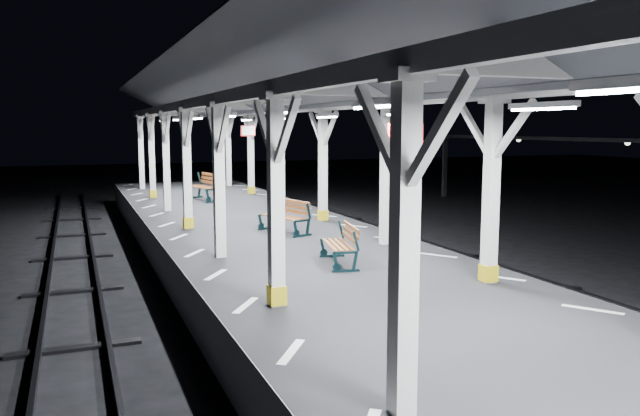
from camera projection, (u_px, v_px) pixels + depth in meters
ground at (455, 397)px, 8.81m from camera, size 120.00×120.00×0.00m
platform at (456, 363)px, 8.75m from camera, size 6.00×50.00×1.00m
hazard_stripes_left at (291, 352)px, 7.79m from camera, size 1.00×48.00×0.01m
hazard_stripes_right at (592, 310)px, 9.58m from camera, size 1.00×48.00×0.01m
canopy at (466, 68)px, 8.21m from camera, size 5.40×49.00×4.65m
bench_mid at (343, 243)px, 12.72m from camera, size 0.85×1.57×0.81m
bench_far at (287, 215)px, 16.54m from camera, size 1.07×1.70×0.87m
bench_extra at (206, 186)px, 23.85m from camera, size 1.11×2.00×1.02m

